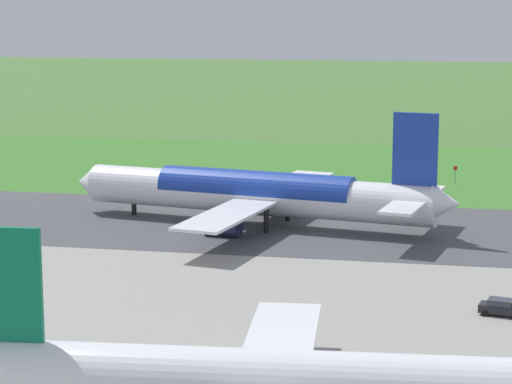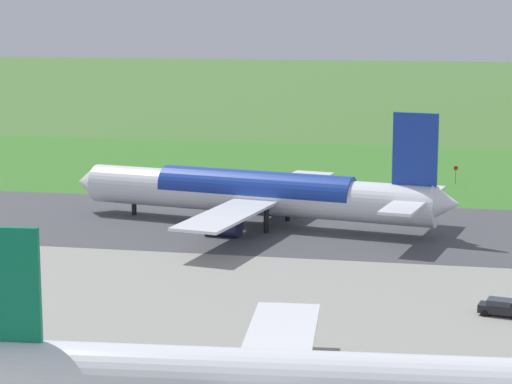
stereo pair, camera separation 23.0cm
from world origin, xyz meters
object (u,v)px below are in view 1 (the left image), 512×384
Objects in this scene: airliner_parked_mid at (277,382)px; service_car_followme at (502,307)px; traffic_cone_orange at (432,178)px; no_stopping_sign at (455,174)px; airliner_main at (259,193)px.

service_car_followme is at bearing -117.45° from airliner_parked_mid.
airliner_parked_mid is at bearing 85.95° from traffic_cone_orange.
traffic_cone_orange is at bearing -45.28° from no_stopping_sign.
airliner_main is 18.04× the size of no_stopping_sign.
airliner_main reaches higher than service_car_followme.
service_car_followme is (-16.07, -30.94, -3.01)m from airliner_parked_mid.
no_stopping_sign is (4.69, -71.87, 0.91)m from service_car_followme.
airliner_parked_mid is 10.80× the size of service_car_followme.
airliner_main is 12.05× the size of service_car_followme.
no_stopping_sign reaches higher than service_car_followme.
traffic_cone_orange is (3.82, -3.86, -1.48)m from no_stopping_sign.
traffic_cone_orange is (-7.56, -106.68, -3.58)m from airliner_parked_mid.
traffic_cone_orange is (-21.53, -40.92, -4.08)m from airliner_main.
no_stopping_sign reaches higher than traffic_cone_orange.
airliner_main is 1.12× the size of airliner_parked_mid.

